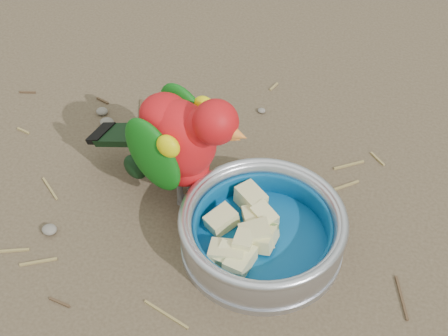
# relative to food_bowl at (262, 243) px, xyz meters

# --- Properties ---
(ground) EXTENTS (60.00, 60.00, 0.00)m
(ground) POSITION_rel_food_bowl_xyz_m (0.01, -0.08, -0.01)
(ground) COLOR brown
(food_bowl) EXTENTS (0.21, 0.21, 0.02)m
(food_bowl) POSITION_rel_food_bowl_xyz_m (0.00, 0.00, 0.00)
(food_bowl) COLOR #B2B2BA
(food_bowl) RESTS_ON ground
(bowl_wall) EXTENTS (0.21, 0.21, 0.04)m
(bowl_wall) POSITION_rel_food_bowl_xyz_m (0.00, 0.00, 0.03)
(bowl_wall) COLOR #B2B2BA
(bowl_wall) RESTS_ON food_bowl
(fruit_wedges) EXTENTS (0.13, 0.13, 0.03)m
(fruit_wedges) POSITION_rel_food_bowl_xyz_m (-0.00, 0.00, 0.02)
(fruit_wedges) COLOR beige
(fruit_wedges) RESTS_ON food_bowl
(lory_parrot) EXTENTS (0.24, 0.17, 0.18)m
(lory_parrot) POSITION_rel_food_bowl_xyz_m (-0.13, 0.07, 0.08)
(lory_parrot) COLOR red
(lory_parrot) RESTS_ON ground
(ground_debris) EXTENTS (0.90, 0.80, 0.01)m
(ground_debris) POSITION_rel_food_bowl_xyz_m (-0.03, -0.03, -0.01)
(ground_debris) COLOR olive
(ground_debris) RESTS_ON ground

